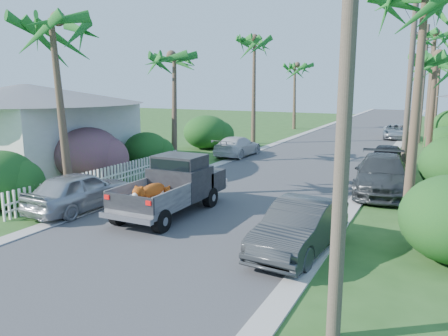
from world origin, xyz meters
The scene contains 28 objects.
ground centered at (0.00, 0.00, 0.00)m, with size 120.00×120.00×0.00m, color #274E1D.
road centered at (0.00, 25.00, 0.01)m, with size 8.00×100.00×0.02m, color #38383A.
curb_left centered at (-4.30, 25.00, 0.03)m, with size 0.60×100.00×0.06m, color #A5A39E.
curb_right centered at (4.30, 25.00, 0.03)m, with size 0.60×100.00×0.06m, color #A5A39E.
pickup_truck centered at (-1.40, 3.64, 1.01)m, with size 1.98×5.12×2.06m.
parked_car_rn centered at (3.81, 1.83, 0.71)m, with size 1.50×4.31×1.42m, color #2B2E30.
parked_car_rm centered at (5.00, 9.89, 0.79)m, with size 2.21×5.44×1.58m, color #2F3335.
parked_car_rf centered at (4.59, 15.00, 0.70)m, with size 1.65×4.11×1.40m, color black.
parked_car_rd centered at (3.70, 30.21, 0.61)m, with size 2.03×4.39×1.22m, color #B3B6BB.
parked_car_ln centered at (-4.65, 2.17, 0.73)m, with size 1.72×4.29×1.46m, color #A9ACB0.
parked_car_lf centered at (-4.56, 15.91, 0.63)m, with size 1.78×4.37×1.27m, color silver.
palm_l_a centered at (-6.20, 3.00, 6.93)m, with size 4.40×4.40×8.20m.
palm_l_b centered at (-6.80, 12.00, 6.15)m, with size 4.40×4.40×7.40m.
palm_l_c centered at (-6.00, 22.00, 7.91)m, with size 4.40×4.40×9.20m.
palm_l_d centered at (-6.50, 34.00, 6.44)m, with size 4.40×4.40×7.70m.
palm_r_b centered at (6.60, 15.00, 5.95)m, with size 4.40×4.40×7.20m.
palm_r_c centered at (6.20, 26.00, 8.11)m, with size 4.40×4.40×9.40m.
palm_r_d centered at (6.50, 40.00, 6.74)m, with size 4.40×4.40×8.00m.
shrub_l_b centered at (-7.80, 6.00, 1.30)m, with size 3.00×3.30×2.60m, color #A21765.
shrub_l_c centered at (-7.40, 10.00, 1.00)m, with size 2.40×2.64×2.00m, color #13421B.
shrub_l_d centered at (-8.00, 18.00, 1.20)m, with size 3.20×3.52×2.40m, color #13421B.
shrub_r_c centered at (7.50, 20.00, 1.05)m, with size 2.60×2.86×2.10m, color #13421B.
picket_fence centered at (-6.00, 5.50, 0.50)m, with size 0.10×11.00×1.00m, color white.
house_left centered at (-13.00, 7.00, 2.12)m, with size 9.00×8.00×4.60m.
utility_pole_a centered at (5.60, -2.00, 4.60)m, with size 1.60×0.26×9.00m.
utility_pole_b centered at (5.60, 13.00, 4.60)m, with size 1.60×0.26×9.00m.
utility_pole_c centered at (5.60, 28.00, 4.60)m, with size 1.60×0.26×9.00m.
utility_pole_d centered at (5.60, 43.00, 4.60)m, with size 1.60×0.26×9.00m.
Camera 1 is at (7.05, -9.45, 4.62)m, focal length 35.00 mm.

